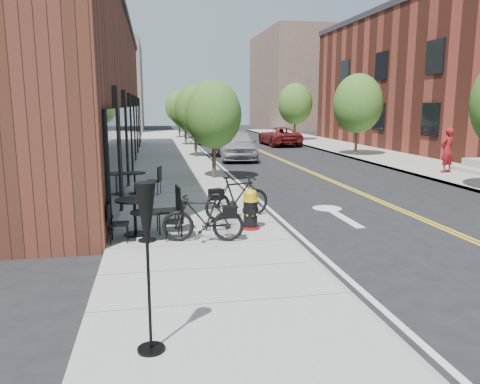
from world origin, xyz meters
TOP-DOWN VIEW (x-y plane):
  - ground at (0.00, 0.00)m, footprint 120.00×120.00m
  - sidewalk_near at (-2.00, 10.00)m, footprint 4.00×70.00m
  - sidewalk_far at (10.00, 10.00)m, footprint 4.00×70.00m
  - building_near at (-6.50, 14.00)m, footprint 5.00×28.00m
  - bg_building_left at (-8.00, 48.00)m, footprint 8.00×14.00m
  - bg_building_right at (16.00, 50.00)m, footprint 10.00×16.00m
  - tree_near_a at (-0.60, 9.00)m, footprint 2.20×2.20m
  - tree_near_b at (-0.60, 17.00)m, footprint 2.30×2.30m
  - tree_near_c at (-0.60, 25.00)m, footprint 2.10×2.10m
  - tree_near_d at (-0.60, 33.00)m, footprint 2.40×2.40m
  - tree_far_b at (8.60, 16.00)m, footprint 2.80×2.80m
  - tree_far_c at (8.60, 28.00)m, footprint 2.80×2.80m
  - fire_hydrant at (-0.78, 1.02)m, footprint 0.47×0.47m
  - bicycle_left at (-1.99, 0.18)m, footprint 1.79×0.79m
  - bicycle_right at (-0.90, 2.10)m, footprint 1.91×1.11m
  - bistro_set_a at (-3.17, 0.45)m, footprint 1.55×0.68m
  - bistro_set_b at (-3.42, 0.98)m, footprint 2.00×0.94m
  - bistro_set_c at (-3.60, 6.01)m, footprint 1.73×0.90m
  - patio_umbrella at (-3.08, -4.20)m, footprint 0.33×0.33m
  - parked_car_a at (1.60, 16.03)m, footprint 2.40×5.02m
  - parked_car_b at (1.60, 17.08)m, footprint 1.68×4.27m
  - parked_car_c at (1.38, 27.92)m, footprint 2.35×4.75m
  - parked_car_far at (6.30, 24.38)m, footprint 2.42×4.97m
  - pedestrian at (9.37, 8.55)m, footprint 0.81×0.67m

SIDE VIEW (x-z plane):
  - ground at x=0.00m, z-range 0.00..0.00m
  - sidewalk_near at x=-2.00m, z-range 0.00..0.12m
  - sidewalk_far at x=10.00m, z-range 0.00..0.12m
  - bistro_set_a at x=-3.17m, z-range 0.12..0.96m
  - bistro_set_c at x=-3.60m, z-range 0.12..1.03m
  - fire_hydrant at x=-0.78m, z-range 0.09..1.07m
  - bicycle_left at x=-1.99m, z-range 0.12..1.16m
  - bistro_set_b at x=-3.42m, z-range 0.12..1.19m
  - parked_car_c at x=1.38m, z-range 0.00..1.33m
  - bicycle_right at x=-0.90m, z-range 0.12..1.23m
  - parked_car_far at x=6.30m, z-range 0.00..1.36m
  - parked_car_b at x=1.60m, z-range 0.00..1.38m
  - parked_car_a at x=1.60m, z-range 0.00..1.66m
  - pedestrian at x=9.37m, z-range 0.12..2.04m
  - patio_umbrella at x=-3.08m, z-range 0.56..2.59m
  - tree_near_c at x=-0.60m, z-range 0.69..4.37m
  - tree_near_a at x=-0.60m, z-range 0.70..4.51m
  - tree_near_b at x=-0.60m, z-range 0.72..4.70m
  - tree_near_d at x=-0.60m, z-range 0.73..4.85m
  - tree_far_b at x=8.60m, z-range 0.75..5.37m
  - tree_far_c at x=8.60m, z-range 0.75..5.37m
  - building_near at x=-6.50m, z-range 0.00..7.00m
  - bg_building_left at x=-8.00m, z-range 0.00..10.00m
  - bg_building_right at x=16.00m, z-range 0.00..12.00m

